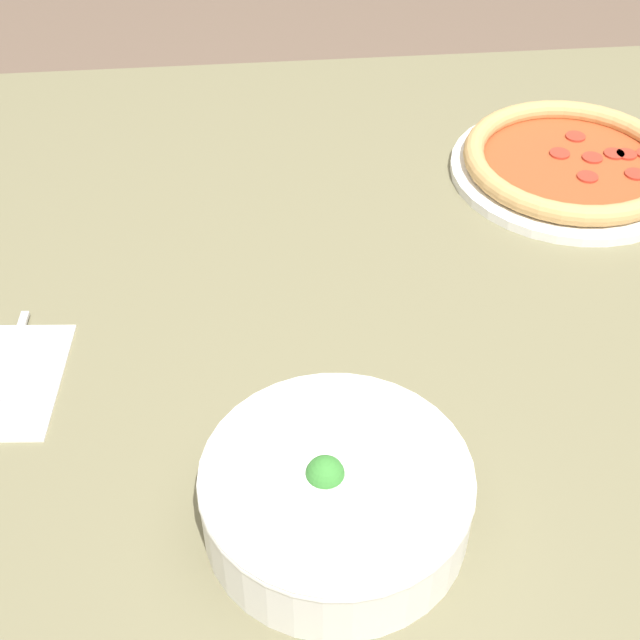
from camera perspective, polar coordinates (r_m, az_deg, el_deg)
name	(u,v)px	position (r m, az deg, el deg)	size (l,w,h in m)	color
ground_plane	(398,622)	(1.57, 5.00, -18.69)	(8.00, 8.00, 0.00)	brown
dining_table	(430,342)	(1.05, 7.08, -1.39)	(1.22, 1.10, 0.74)	#706B4C
pizza	(571,164)	(1.19, 15.76, 9.62)	(0.30, 0.30, 0.04)	white
bowl	(337,493)	(0.74, 1.08, -11.04)	(0.22, 0.22, 0.08)	white
fork	(5,375)	(0.93, -19.49, -3.31)	(0.02, 0.19, 0.00)	silver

